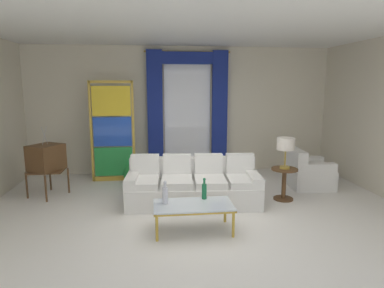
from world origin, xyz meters
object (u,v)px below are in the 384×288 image
(coffee_table, at_px, (193,207))
(armchair_white, at_px, (307,174))
(bottle_crystal_tall, at_px, (204,190))
(peacock_figurine, at_px, (133,175))
(table_lamp_brass, at_px, (286,145))
(vintage_tv, at_px, (46,159))
(round_side_table, at_px, (284,181))
(bottle_blue_decanter, at_px, (165,194))
(stained_glass_divider, at_px, (113,134))
(couch_white_long, at_px, (193,186))

(coffee_table, xyz_separation_m, armchair_white, (2.62, 1.84, -0.08))
(bottle_crystal_tall, distance_m, peacock_figurine, 2.53)
(coffee_table, bearing_deg, armchair_white, 35.14)
(bottle_crystal_tall, relative_size, peacock_figurine, 0.54)
(table_lamp_brass, bearing_deg, vintage_tv, 170.39)
(vintage_tv, distance_m, round_side_table, 4.49)
(vintage_tv, bearing_deg, bottle_blue_decanter, -39.88)
(table_lamp_brass, bearing_deg, coffee_table, -147.78)
(coffee_table, bearing_deg, round_side_table, 32.22)
(bottle_blue_decanter, bearing_deg, bottle_crystal_tall, 12.30)
(bottle_blue_decanter, bearing_deg, peacock_figurine, 104.08)
(armchair_white, bearing_deg, stained_glass_divider, 166.69)
(couch_white_long, height_order, bottle_blue_decanter, couch_white_long)
(coffee_table, distance_m, vintage_tv, 3.22)
(stained_glass_divider, bearing_deg, table_lamp_brass, -26.78)
(bottle_blue_decanter, xyz_separation_m, bottle_crystal_tall, (0.59, 0.13, -0.01))
(coffee_table, relative_size, armchair_white, 1.29)
(vintage_tv, xyz_separation_m, peacock_figurine, (1.59, 0.52, -0.51))
(stained_glass_divider, relative_size, peacock_figurine, 3.67)
(coffee_table, distance_m, table_lamp_brass, 2.26)
(bottle_blue_decanter, xyz_separation_m, armchair_white, (3.02, 1.76, -0.26))
(bottle_blue_decanter, bearing_deg, round_side_table, 25.69)
(vintage_tv, height_order, armchair_white, vintage_tv)
(armchair_white, distance_m, peacock_figurine, 3.65)
(coffee_table, bearing_deg, table_lamp_brass, 32.22)
(bottle_blue_decanter, bearing_deg, stained_glass_divider, 110.79)
(couch_white_long, distance_m, table_lamp_brass, 1.84)
(couch_white_long, height_order, table_lamp_brass, table_lamp_brass)
(round_side_table, bearing_deg, couch_white_long, 178.40)
(bottle_blue_decanter, height_order, peacock_figurine, bottle_blue_decanter)
(table_lamp_brass, bearing_deg, round_side_table, 0.00)
(coffee_table, height_order, bottle_crystal_tall, bottle_crystal_tall)
(vintage_tv, bearing_deg, couch_white_long, -14.42)
(couch_white_long, relative_size, peacock_figurine, 4.00)
(peacock_figurine, xyz_separation_m, round_side_table, (2.82, -1.27, 0.14))
(vintage_tv, relative_size, armchair_white, 1.52)
(coffee_table, xyz_separation_m, table_lamp_brass, (1.83, 1.15, 0.66))
(couch_white_long, relative_size, coffee_table, 2.10)
(bottle_blue_decanter, relative_size, bottle_crystal_tall, 1.04)
(coffee_table, bearing_deg, bottle_blue_decanter, 168.62)
(armchair_white, bearing_deg, vintage_tv, 179.36)
(bottle_crystal_tall, distance_m, table_lamp_brass, 1.95)
(vintage_tv, bearing_deg, stained_glass_divider, 38.15)
(couch_white_long, xyz_separation_m, bottle_blue_decanter, (-0.54, -1.12, 0.24))
(couch_white_long, height_order, round_side_table, couch_white_long)
(coffee_table, xyz_separation_m, peacock_figurine, (-0.99, 2.42, -0.15))
(couch_white_long, xyz_separation_m, peacock_figurine, (-1.13, 1.22, -0.09))
(table_lamp_brass, bearing_deg, bottle_crystal_tall, -150.05)
(stained_glass_divider, bearing_deg, couch_white_long, -45.42)
(couch_white_long, bearing_deg, bottle_crystal_tall, -87.24)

